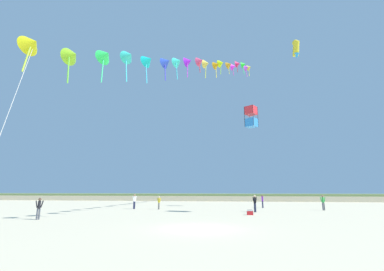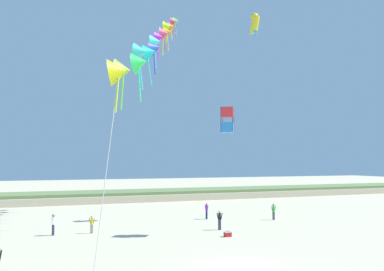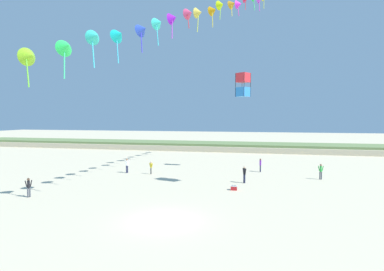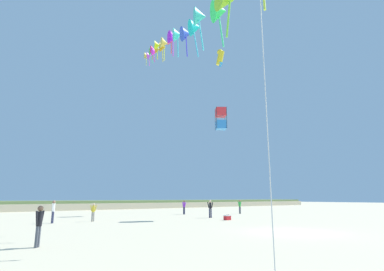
% 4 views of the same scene
% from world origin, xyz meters
% --- Properties ---
extents(ground_plane, '(240.00, 240.00, 0.00)m').
position_xyz_m(ground_plane, '(0.00, 0.00, 0.00)').
color(ground_plane, beige).
extents(dune_ridge, '(120.00, 9.62, 1.47)m').
position_xyz_m(dune_ridge, '(0.00, 43.20, 0.73)').
color(dune_ridge, beige).
rests_on(dune_ridge, ground).
extents(person_near_left, '(0.44, 0.48, 1.64)m').
position_xyz_m(person_near_left, '(-12.90, 2.96, 0.95)').
color(person_near_left, '#474C56').
rests_on(person_near_left, ground).
extents(person_near_right, '(0.23, 0.58, 1.66)m').
position_xyz_m(person_near_right, '(6.15, 19.24, 0.96)').
color(person_near_right, '#282D4C').
rests_on(person_near_right, ground).
extents(person_mid_center, '(0.40, 0.57, 1.75)m').
position_xyz_m(person_mid_center, '(-9.61, 15.05, 1.01)').
color(person_mid_center, '#282D4C').
rests_on(person_mid_center, ground).
extents(person_far_left, '(0.59, 0.23, 1.70)m').
position_xyz_m(person_far_left, '(12.52, 16.11, 0.98)').
color(person_far_left, '#474C56').
rests_on(person_far_left, ground).
extents(person_far_right, '(0.53, 0.25, 1.53)m').
position_xyz_m(person_far_right, '(-6.47, 14.89, 0.88)').
color(person_far_right, gray).
rests_on(person_far_right, ground).
extents(person_far_center, '(0.44, 0.54, 1.74)m').
position_xyz_m(person_far_center, '(4.54, 12.52, 1.01)').
color(person_far_center, '#282D4C').
rests_on(person_far_center, ground).
extents(kite_banner_string, '(16.40, 37.39, 25.94)m').
position_xyz_m(kite_banner_string, '(-0.76, 12.79, 17.47)').
color(kite_banner_string, yellow).
extents(large_kite_mid_trail, '(1.44, 1.44, 2.21)m').
position_xyz_m(large_kite_mid_trail, '(4.42, 10.56, 9.78)').
color(large_kite_mid_trail, '#3084D9').
extents(beach_cooler, '(0.58, 0.41, 0.46)m').
position_xyz_m(beach_cooler, '(3.75, 9.27, 0.21)').
color(beach_cooler, red).
rests_on(beach_cooler, ground).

